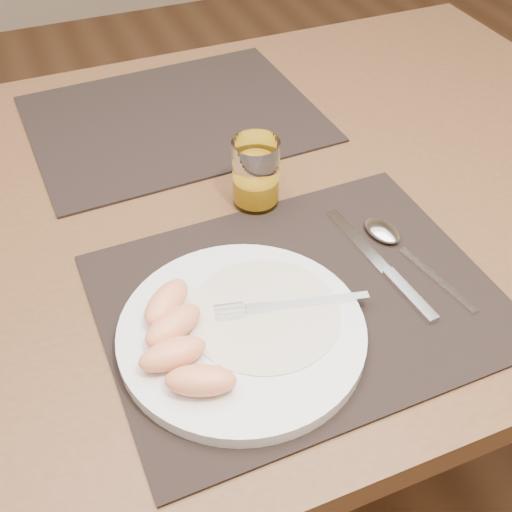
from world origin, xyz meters
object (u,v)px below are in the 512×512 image
Objects in this scene: table at (217,243)px; placemat_near at (299,300)px; juice_glass at (256,176)px; fork at (278,306)px; spoon at (390,237)px; placemat_far at (174,118)px; knife at (387,271)px; plate at (242,333)px.

placemat_near reaches higher than table.
fork is at bearing -105.60° from juice_glass.
placemat_near is 0.16m from spoon.
spoon is at bearing -48.04° from juice_glass.
placemat_far is 2.35× the size of spoon.
juice_glass is (0.02, 0.19, 0.04)m from placemat_near.
knife is at bearing 5.82° from fork.
table is at bearing 122.71° from knife.
fork is (0.05, 0.01, 0.01)m from plate.
fork is 0.79× the size of knife.
placemat_near is at bearing -162.27° from spoon.
juice_glass is at bearing 131.96° from spoon.
spoon is 2.03× the size of juice_glass.
placemat_far is 2.04× the size of knife.
table is at bearing 147.06° from juice_glass.
placemat_far is 0.47m from plate.
fork is at bearing -154.28° from placemat_near.
placemat_far is at bearing 81.98° from plate.
placemat_near is at bearing -83.36° from table.
placemat_near is at bearing -87.82° from placemat_far.
plate is at bearing -161.74° from spoon.
plate is at bearing -116.02° from juice_glass.
juice_glass is at bearing -80.97° from placemat_far.
knife is (0.14, -0.22, 0.09)m from table.
juice_glass is at bearing 74.40° from fork.
plate reaches higher than table.
placemat_far is (-0.02, 0.44, 0.00)m from placemat_near.
knife is at bearing -73.20° from placemat_far.
spoon is at bearing 17.73° from placemat_near.
juice_glass is at bearing 82.97° from placemat_near.
fork is 0.15m from knife.
knife is 1.15× the size of spoon.
juice_glass is (0.05, -0.03, 0.13)m from table.
table is at bearing 96.64° from placemat_near.
juice_glass reaches higher than plate.
juice_glass is (-0.09, 0.19, 0.04)m from knife.
table is 6.35× the size of knife.
plate is (-0.07, -0.47, 0.01)m from placemat_far.
placemat_far is 1.67× the size of plate.
table is 0.24m from placemat_far.
fork is 0.19m from spoon.
juice_glass reaches higher than placemat_far.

